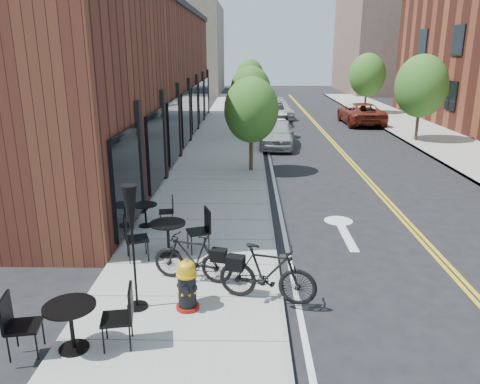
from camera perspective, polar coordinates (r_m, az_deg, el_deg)
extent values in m
plane|color=black|center=(11.07, 4.70, -9.38)|extent=(120.00, 120.00, 0.00)
cube|color=#9E9B93|center=(20.53, -2.59, 3.24)|extent=(4.00, 70.00, 0.12)
cube|color=#4D2218|center=(24.64, -12.90, 13.21)|extent=(5.00, 28.00, 7.00)
cube|color=#726656|center=(58.37, -6.42, 16.85)|extent=(8.00, 14.00, 10.00)
cube|color=brown|center=(62.21, 17.41, 17.14)|extent=(10.00, 16.00, 12.00)
cylinder|color=#382B1E|center=(19.32, 1.36, 5.02)|extent=(0.16, 0.16, 1.61)
ellipsoid|color=#2B6620|center=(19.05, 1.39, 9.99)|extent=(2.20, 2.20, 2.64)
cylinder|color=#382B1E|center=(27.20, 1.28, 8.54)|extent=(0.16, 0.16, 1.68)
ellipsoid|color=#2B6620|center=(27.00, 1.30, 12.24)|extent=(2.30, 2.30, 2.76)
cylinder|color=#382B1E|center=(35.14, 1.23, 10.34)|extent=(0.16, 0.16, 1.57)
ellipsoid|color=#2B6620|center=(34.99, 1.25, 12.99)|extent=(2.10, 2.10, 2.52)
cylinder|color=#382B1E|center=(43.09, 1.20, 11.63)|extent=(0.16, 0.16, 1.71)
ellipsoid|color=#2B6620|center=(42.96, 1.22, 14.05)|extent=(2.40, 2.40, 2.88)
cylinder|color=#382B1E|center=(27.80, 20.79, 7.79)|extent=(0.16, 0.16, 1.82)
ellipsoid|color=#2B6620|center=(27.60, 21.24, 11.95)|extent=(2.80, 2.80, 3.36)
cylinder|color=#382B1E|center=(39.23, 15.02, 10.64)|extent=(0.16, 0.16, 1.82)
ellipsoid|color=#2B6620|center=(39.08, 15.25, 13.59)|extent=(2.80, 2.80, 3.36)
cylinder|color=maroon|center=(9.33, -6.39, -13.71)|extent=(0.59, 0.59, 0.07)
cylinder|color=black|center=(9.16, -6.46, -11.90)|extent=(0.45, 0.45, 0.67)
cylinder|color=gold|center=(9.00, -6.53, -9.96)|extent=(0.51, 0.51, 0.04)
cylinder|color=gold|center=(8.96, -6.55, -9.45)|extent=(0.44, 0.44, 0.16)
ellipsoid|color=gold|center=(8.92, -6.57, -8.93)|extent=(0.42, 0.42, 0.19)
cylinder|color=gold|center=(8.88, -6.59, -8.35)|extent=(0.07, 0.07, 0.07)
imported|color=black|center=(10.12, -5.80, -7.95)|extent=(1.84, 0.92, 1.07)
imported|color=black|center=(9.28, 3.35, -9.87)|extent=(2.04, 1.05, 1.18)
cylinder|color=black|center=(8.66, -19.56, -17.48)|extent=(0.57, 0.57, 0.03)
cylinder|color=black|center=(8.45, -19.82, -15.31)|extent=(0.08, 0.08, 0.78)
cylinder|color=black|center=(8.25, -20.10, -12.97)|extent=(0.98, 0.98, 0.03)
cylinder|color=black|center=(11.61, -8.65, -7.48)|extent=(0.64, 0.64, 0.03)
cylinder|color=black|center=(11.46, -8.73, -5.69)|extent=(0.09, 0.09, 0.79)
cylinder|color=black|center=(11.31, -8.82, -3.81)|extent=(1.10, 1.10, 0.03)
cylinder|color=black|center=(13.55, -11.36, -4.02)|extent=(0.45, 0.45, 0.03)
cylinder|color=black|center=(13.44, -11.43, -2.81)|extent=(0.06, 0.06, 0.62)
cylinder|color=black|center=(13.34, -11.51, -1.54)|extent=(0.78, 0.78, 0.03)
cylinder|color=black|center=(9.52, -12.40, -13.44)|extent=(0.40, 0.40, 0.04)
cylinder|color=black|center=(8.99, -12.87, -6.84)|extent=(0.04, 0.04, 2.38)
cone|color=black|center=(8.73, -13.18, -2.51)|extent=(0.29, 0.29, 1.05)
imported|color=#A6AAAE|center=(24.71, 4.61, 7.09)|extent=(2.11, 4.37, 1.44)
imported|color=black|center=(33.19, 3.69, 9.67)|extent=(2.23, 4.78, 1.52)
imported|color=#B5B5BA|center=(35.96, 4.59, 10.09)|extent=(2.44, 4.93, 1.38)
imported|color=maroon|center=(33.69, 14.52, 9.25)|extent=(2.56, 5.39, 1.49)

